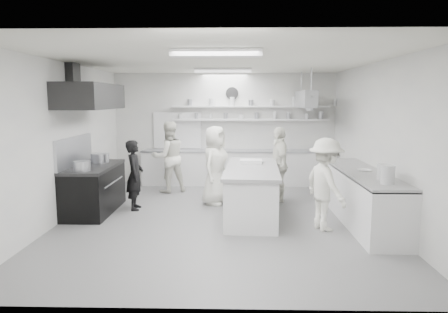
{
  "coord_description": "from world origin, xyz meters",
  "views": [
    {
      "loc": [
        0.26,
        -7.74,
        2.29
      ],
      "look_at": [
        0.05,
        0.6,
        1.13
      ],
      "focal_mm": 32.9,
      "sensor_mm": 36.0,
      "label": 1
    }
  ],
  "objects_px": {
    "prep_island": "(252,192)",
    "stove": "(94,190)",
    "right_counter": "(362,198)",
    "cook_stove": "(135,175)",
    "back_counter": "(235,168)",
    "cook_back": "(169,157)"
  },
  "relations": [
    {
      "from": "cook_stove",
      "to": "back_counter",
      "type": "bearing_deg",
      "value": -46.12
    },
    {
      "from": "back_counter",
      "to": "right_counter",
      "type": "relative_size",
      "value": 1.52
    },
    {
      "from": "stove",
      "to": "right_counter",
      "type": "height_order",
      "value": "right_counter"
    },
    {
      "from": "prep_island",
      "to": "back_counter",
      "type": "bearing_deg",
      "value": 98.93
    },
    {
      "from": "right_counter",
      "to": "prep_island",
      "type": "bearing_deg",
      "value": 168.8
    },
    {
      "from": "back_counter",
      "to": "cook_stove",
      "type": "distance_m",
      "value": 3.35
    },
    {
      "from": "prep_island",
      "to": "stove",
      "type": "bearing_deg",
      "value": 179.54
    },
    {
      "from": "stove",
      "to": "cook_back",
      "type": "bearing_deg",
      "value": 56.25
    },
    {
      "from": "back_counter",
      "to": "prep_island",
      "type": "relative_size",
      "value": 1.99
    },
    {
      "from": "stove",
      "to": "back_counter",
      "type": "bearing_deg",
      "value": 43.99
    },
    {
      "from": "stove",
      "to": "cook_stove",
      "type": "bearing_deg",
      "value": 14.75
    },
    {
      "from": "back_counter",
      "to": "cook_stove",
      "type": "relative_size",
      "value": 3.43
    },
    {
      "from": "stove",
      "to": "cook_stove",
      "type": "xyz_separation_m",
      "value": [
        0.79,
        0.21,
        0.28
      ]
    },
    {
      "from": "back_counter",
      "to": "cook_back",
      "type": "distance_m",
      "value": 1.95
    },
    {
      "from": "prep_island",
      "to": "right_counter",
      "type": "bearing_deg",
      "value": -8.16
    },
    {
      "from": "back_counter",
      "to": "cook_stove",
      "type": "xyz_separation_m",
      "value": [
        -2.11,
        -2.59,
        0.27
      ]
    },
    {
      "from": "stove",
      "to": "prep_island",
      "type": "height_order",
      "value": "prep_island"
    },
    {
      "from": "back_counter",
      "to": "right_counter",
      "type": "xyz_separation_m",
      "value": [
        2.35,
        -3.4,
        0.01
      ]
    },
    {
      "from": "right_counter",
      "to": "cook_stove",
      "type": "xyz_separation_m",
      "value": [
        -4.46,
        0.81,
        0.26
      ]
    },
    {
      "from": "right_counter",
      "to": "prep_island",
      "type": "height_order",
      "value": "right_counter"
    },
    {
      "from": "stove",
      "to": "cook_back",
      "type": "height_order",
      "value": "cook_back"
    },
    {
      "from": "right_counter",
      "to": "back_counter",
      "type": "bearing_deg",
      "value": 124.65
    }
  ]
}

